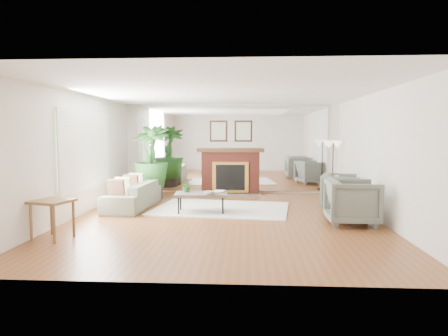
# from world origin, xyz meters

# --- Properties ---
(ground) EXTENTS (7.00, 7.00, 0.00)m
(ground) POSITION_xyz_m (0.00, 0.00, 0.00)
(ground) COLOR brown
(ground) RESTS_ON ground
(wall_left) EXTENTS (0.02, 7.00, 2.50)m
(wall_left) POSITION_xyz_m (-2.99, 0.00, 1.25)
(wall_left) COLOR white
(wall_left) RESTS_ON ground
(wall_right) EXTENTS (0.02, 7.00, 2.50)m
(wall_right) POSITION_xyz_m (2.99, 0.00, 1.25)
(wall_right) COLOR white
(wall_right) RESTS_ON ground
(wall_back) EXTENTS (6.00, 0.02, 2.50)m
(wall_back) POSITION_xyz_m (0.00, 3.49, 1.25)
(wall_back) COLOR white
(wall_back) RESTS_ON ground
(mirror_panel) EXTENTS (5.40, 0.04, 2.40)m
(mirror_panel) POSITION_xyz_m (0.00, 3.47, 1.25)
(mirror_panel) COLOR silver
(mirror_panel) RESTS_ON wall_back
(window_panel) EXTENTS (0.04, 2.40, 1.50)m
(window_panel) POSITION_xyz_m (-2.96, 0.40, 1.35)
(window_panel) COLOR #B2E09E
(window_panel) RESTS_ON wall_left
(fireplace) EXTENTS (1.85, 0.83, 2.05)m
(fireplace) POSITION_xyz_m (0.00, 3.26, 0.66)
(fireplace) COLOR maroon
(fireplace) RESTS_ON ground
(area_rug) EXTENTS (3.14, 2.43, 0.03)m
(area_rug) POSITION_xyz_m (-0.11, 0.92, 0.02)
(area_rug) COLOR white
(area_rug) RESTS_ON ground
(coffee_table) EXTENTS (1.14, 0.71, 0.44)m
(coffee_table) POSITION_xyz_m (-0.51, 0.45, 0.40)
(coffee_table) COLOR #62594D
(coffee_table) RESTS_ON ground
(sofa) EXTENTS (0.89, 2.04, 0.58)m
(sofa) POSITION_xyz_m (-2.12, 0.94, 0.29)
(sofa) COLOR #6C715A
(sofa) RESTS_ON ground
(armchair_back) EXTENTS (1.07, 1.05, 0.78)m
(armchair_back) POSITION_xyz_m (2.60, 1.27, 0.39)
(armchair_back) COLOR slate
(armchair_back) RESTS_ON ground
(armchair_front) EXTENTS (0.95, 0.93, 0.84)m
(armchair_front) POSITION_xyz_m (2.41, -0.41, 0.42)
(armchair_front) COLOR slate
(armchair_front) RESTS_ON ground
(side_table) EXTENTS (0.68, 0.68, 0.63)m
(side_table) POSITION_xyz_m (-2.65, -1.73, 0.53)
(side_table) COLOR brown
(side_table) RESTS_ON ground
(potted_ficus) EXTENTS (1.04, 1.04, 1.91)m
(potted_ficus) POSITION_xyz_m (-2.01, 2.29, 1.02)
(potted_ficus) COLOR black
(potted_ficus) RESTS_ON ground
(floor_lamp) EXTENTS (0.49, 0.27, 1.50)m
(floor_lamp) POSITION_xyz_m (2.70, 2.71, 1.28)
(floor_lamp) COLOR black
(floor_lamp) RESTS_ON ground
(tabletop_plant) EXTENTS (0.28, 0.25, 0.29)m
(tabletop_plant) POSITION_xyz_m (-0.83, 0.55, 0.58)
(tabletop_plant) COLOR #2D6425
(tabletop_plant) RESTS_ON coffee_table
(fruit_bowl) EXTENTS (0.29, 0.29, 0.06)m
(fruit_bowl) POSITION_xyz_m (-0.31, 0.29, 0.47)
(fruit_bowl) COLOR brown
(fruit_bowl) RESTS_ON coffee_table
(book) EXTENTS (0.24, 0.31, 0.02)m
(book) POSITION_xyz_m (-0.24, 0.65, 0.45)
(book) COLOR brown
(book) RESTS_ON coffee_table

